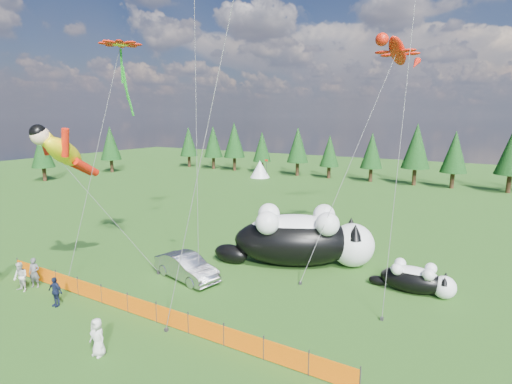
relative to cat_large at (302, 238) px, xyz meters
The scene contains 14 objects.
ground 8.86m from the cat_large, 116.72° to the right, with size 160.00×160.00×0.00m, color #0D370A.
safety_fence 11.50m from the cat_large, 109.94° to the right, with size 22.06×0.06×1.10m.
tree_line 37.53m from the cat_large, 95.97° to the left, with size 90.00×4.00×8.00m, color black, non-canonical shape.
festival_tents 33.04m from the cat_large, 77.58° to the left, with size 50.00×3.20×2.80m, color white, non-canonical shape.
cat_large is the anchor object (origin of this frame).
cat_small 7.54m from the cat_large, ahead, with size 4.78×1.75×1.73m.
car 7.86m from the cat_large, 131.03° to the right, with size 1.64×4.71×1.55m, color #ADAEB2.
spectator_a 16.56m from the cat_large, 136.62° to the right, with size 0.65×0.43×1.79m, color #545459.
spectator_b 17.15m from the cat_large, 135.06° to the right, with size 0.84×0.50×1.73m, color silver.
spectator_c 15.03m from the cat_large, 125.74° to the right, with size 0.94×0.48×1.61m, color #141C38.
spectator_e 14.35m from the cat_large, 102.33° to the right, with size 0.81×0.53×1.66m, color silver.
superhero_kite 15.69m from the cat_large, 139.67° to the right, with size 6.59×5.94×10.40m.
gecko_kite 14.36m from the cat_large, 54.42° to the left, with size 4.49×11.90×16.98m.
flower_kite 16.65m from the cat_large, 147.91° to the right, with size 2.59×5.88×14.80m.
Camera 1 is at (14.30, -16.01, 9.94)m, focal length 28.00 mm.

